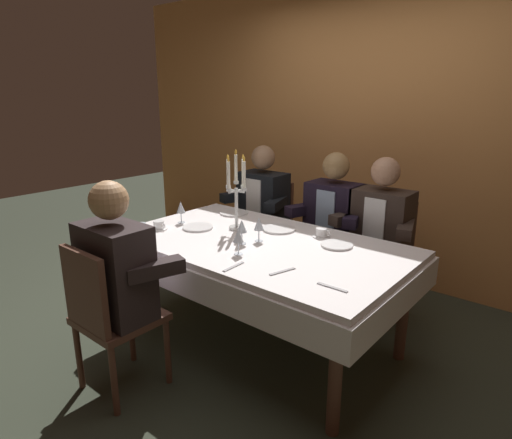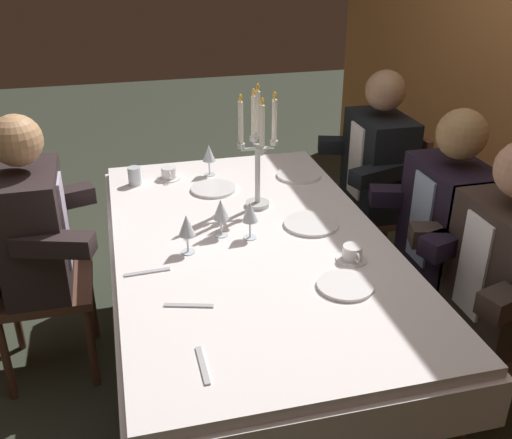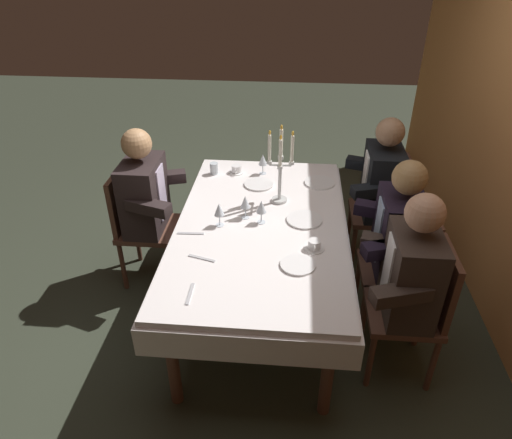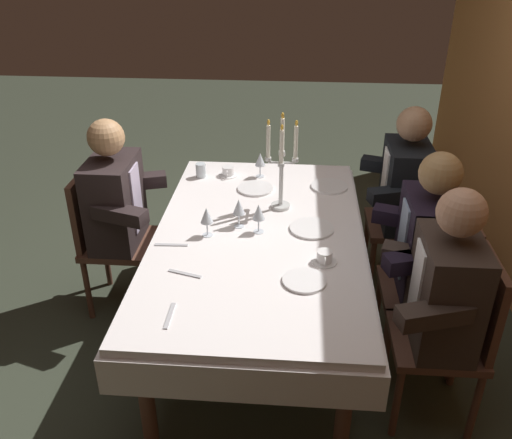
{
  "view_description": "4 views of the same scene",
  "coord_description": "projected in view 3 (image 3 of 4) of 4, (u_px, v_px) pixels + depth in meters",
  "views": [
    {
      "loc": [
        1.71,
        -2.11,
        1.68
      ],
      "look_at": [
        0.02,
        -0.07,
        0.91
      ],
      "focal_mm": 30.7,
      "sensor_mm": 36.0,
      "label": 1
    },
    {
      "loc": [
        2.09,
        -0.5,
        1.91
      ],
      "look_at": [
        0.11,
        -0.0,
        0.88
      ],
      "focal_mm": 41.64,
      "sensor_mm": 36.0,
      "label": 2
    },
    {
      "loc": [
        2.54,
        0.19,
        2.37
      ],
      "look_at": [
        0.19,
        -0.02,
        0.89
      ],
      "focal_mm": 32.4,
      "sensor_mm": 36.0,
      "label": 3
    },
    {
      "loc": [
        2.51,
        0.18,
        2.2
      ],
      "look_at": [
        0.13,
        -0.0,
        0.89
      ],
      "focal_mm": 38.45,
      "sensor_mm": 36.0,
      "label": 4
    }
  ],
  "objects": [
    {
      "name": "wine_glass_1",
      "position": [
        219.0,
        210.0,
        2.94
      ],
      "size": [
        0.07,
        0.07,
        0.16
      ],
      "color": "silver",
      "rests_on": "dining_table"
    },
    {
      "name": "dinner_plate_3",
      "position": [
        320.0,
        183.0,
        3.5
      ],
      "size": [
        0.23,
        0.23,
        0.01
      ],
      "primitive_type": "cylinder",
      "color": "white",
      "rests_on": "dining_table"
    },
    {
      "name": "seated_diner_3",
      "position": [
        412.0,
        274.0,
        2.59
      ],
      "size": [
        0.63,
        0.48,
        1.24
      ],
      "color": "brown",
      "rests_on": "ground_plane"
    },
    {
      "name": "wine_glass_3",
      "position": [
        245.0,
        203.0,
        3.02
      ],
      "size": [
        0.07,
        0.07,
        0.16
      ],
      "color": "silver",
      "rests_on": "dining_table"
    },
    {
      "name": "wine_glass_0",
      "position": [
        263.0,
        160.0,
        3.58
      ],
      "size": [
        0.07,
        0.07,
        0.16
      ],
      "color": "silver",
      "rests_on": "dining_table"
    },
    {
      "name": "ground_plane",
      "position": [
        261.0,
        307.0,
        3.42
      ],
      "size": [
        12.0,
        12.0,
        0.0
      ],
      "primitive_type": "plane",
      "color": "#33392B"
    },
    {
      "name": "seated_diner_2",
      "position": [
        400.0,
        234.0,
        2.93
      ],
      "size": [
        0.63,
        0.48,
        1.24
      ],
      "color": "brown",
      "rests_on": "ground_plane"
    },
    {
      "name": "coffee_cup_0",
      "position": [
        314.0,
        245.0,
        2.77
      ],
      "size": [
        0.13,
        0.12,
        0.06
      ],
      "color": "white",
      "rests_on": "dining_table"
    },
    {
      "name": "candelabra",
      "position": [
        280.0,
        167.0,
        3.13
      ],
      "size": [
        0.19,
        0.19,
        0.57
      ],
      "color": "silver",
      "rests_on": "dining_table"
    },
    {
      "name": "spoon_0",
      "position": [
        190.0,
        294.0,
        2.43
      ],
      "size": [
        0.17,
        0.02,
        0.01
      ],
      "primitive_type": "cube",
      "rotation": [
        0.0,
        0.0,
        0.01
      ],
      "color": "#B7B7BC",
      "rests_on": "dining_table"
    },
    {
      "name": "wine_glass_2",
      "position": [
        261.0,
        207.0,
        2.97
      ],
      "size": [
        0.07,
        0.07,
        0.16
      ],
      "color": "silver",
      "rests_on": "dining_table"
    },
    {
      "name": "fork_1",
      "position": [
        191.0,
        233.0,
        2.92
      ],
      "size": [
        0.03,
        0.17,
        0.01
      ],
      "primitive_type": "cube",
      "rotation": [
        0.0,
        0.0,
        1.61
      ],
      "color": "#B7B7BC",
      "rests_on": "dining_table"
    },
    {
      "name": "seated_diner_1",
      "position": [
        143.0,
        195.0,
        3.36
      ],
      "size": [
        0.63,
        0.48,
        1.24
      ],
      "color": "brown",
      "rests_on": "ground_plane"
    },
    {
      "name": "dinner_plate_0",
      "position": [
        298.0,
        265.0,
        2.64
      ],
      "size": [
        0.21,
        0.21,
        0.01
      ],
      "primitive_type": "cylinder",
      "color": "white",
      "rests_on": "dining_table"
    },
    {
      "name": "water_tumbler_0",
      "position": [
        214.0,
        168.0,
        3.62
      ],
      "size": [
        0.06,
        0.06,
        0.09
      ],
      "primitive_type": "cylinder",
      "color": "silver",
      "rests_on": "dining_table"
    },
    {
      "name": "dining_table",
      "position": [
        261.0,
        238.0,
        3.09
      ],
      "size": [
        1.94,
        1.14,
        0.74
      ],
      "color": "white",
      "rests_on": "ground_plane"
    },
    {
      "name": "seated_diner_0",
      "position": [
        383.0,
        181.0,
        3.54
      ],
      "size": [
        0.63,
        0.48,
        1.24
      ],
      "color": "brown",
      "rests_on": "ground_plane"
    },
    {
      "name": "dinner_plate_2",
      "position": [
        304.0,
        220.0,
        3.05
      ],
      "size": [
        0.24,
        0.24,
        0.01
      ],
      "primitive_type": "cylinder",
      "color": "white",
      "rests_on": "dining_table"
    },
    {
      "name": "fork_2",
      "position": [
        202.0,
        258.0,
        2.7
      ],
      "size": [
        0.06,
        0.17,
        0.01
      ],
      "primitive_type": "cube",
      "rotation": [
        0.0,
        0.0,
        1.29
      ],
      "color": "#B7B7BC",
      "rests_on": "dining_table"
    },
    {
      "name": "dinner_plate_1",
      "position": [
        259.0,
        184.0,
        3.48
      ],
      "size": [
        0.22,
        0.22,
        0.01
      ],
      "primitive_type": "cylinder",
      "color": "white",
      "rests_on": "dining_table"
    },
    {
      "name": "coffee_cup_1",
      "position": [
        236.0,
        169.0,
        3.64
      ],
      "size": [
        0.13,
        0.12,
        0.06
      ],
      "color": "white",
      "rests_on": "dining_table"
    }
  ]
}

